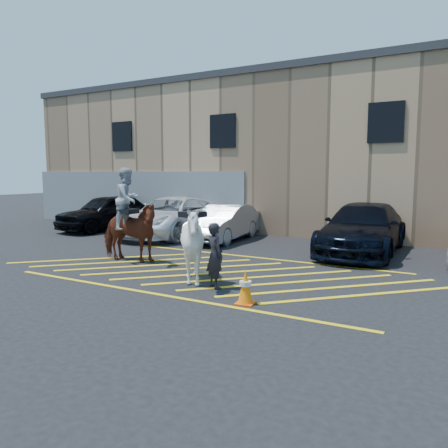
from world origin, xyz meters
The scene contains 11 objects.
ground centered at (0.00, 0.00, 0.00)m, with size 90.00×90.00×0.00m, color black.
car_black_suv centered at (-9.25, 4.99, 0.86)m, with size 2.02×5.02×1.71m, color black.
car_white_pickup centered at (-5.36, 4.88, 0.84)m, with size 2.78×6.04×1.68m, color white.
car_silver_sedan centered at (-2.72, 4.82, 0.72)m, with size 1.53×4.38×1.44m, color #9297A0.
car_blue_suv centered at (2.77, 4.80, 0.84)m, with size 2.35×5.79×1.68m, color black.
handler centered at (0.72, -1.69, 0.79)m, with size 0.57×0.38×1.58m, color black.
warehouse centered at (-0.01, 11.99, 3.65)m, with size 32.42×10.20×7.30m.
hatching_zone centered at (0.00, -0.30, 0.01)m, with size 12.60×5.12×0.01m.
mounted_bay centered at (-3.17, -0.33, 1.17)m, with size 2.27×1.20×2.89m.
saddled_white centered at (0.00, -1.54, 0.97)m, with size 1.76×1.93×1.93m.
traffic_cone centered at (1.92, -2.46, 0.37)m, with size 0.43×0.43×0.73m.
Camera 1 is at (5.91, -10.42, 2.74)m, focal length 35.00 mm.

